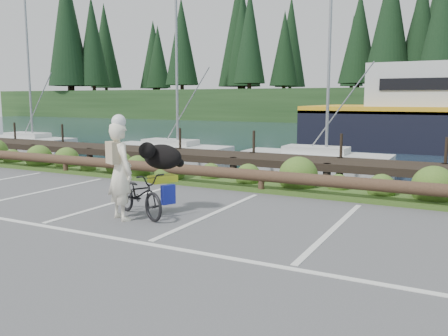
# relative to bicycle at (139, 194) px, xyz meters

# --- Properties ---
(ground) EXTENTS (72.00, 72.00, 0.00)m
(ground) POSITION_rel_bicycle_xyz_m (1.27, -1.10, -0.47)
(ground) COLOR #4D4D4F
(harbor_backdrop) EXTENTS (170.00, 160.00, 30.00)m
(harbor_backdrop) POSITION_rel_bicycle_xyz_m (1.66, 77.41, -0.47)
(harbor_backdrop) COLOR #172839
(harbor_backdrop) RESTS_ON ground
(vegetation_strip) EXTENTS (34.00, 1.60, 0.10)m
(vegetation_strip) POSITION_rel_bicycle_xyz_m (1.27, 4.20, -0.42)
(vegetation_strip) COLOR #3D5B21
(vegetation_strip) RESTS_ON ground
(log_rail) EXTENTS (32.00, 0.30, 0.60)m
(log_rail) POSITION_rel_bicycle_xyz_m (1.27, 3.50, -0.47)
(log_rail) COLOR #443021
(log_rail) RESTS_ON ground
(bicycle) EXTENTS (1.89, 1.29, 0.94)m
(bicycle) POSITION_rel_bicycle_xyz_m (0.00, 0.00, 0.00)
(bicycle) COLOR black
(bicycle) RESTS_ON ground
(cyclist) EXTENTS (0.85, 0.72, 1.98)m
(cyclist) POSITION_rel_bicycle_xyz_m (-0.17, -0.38, 0.52)
(cyclist) COLOR white
(cyclist) RESTS_ON ground
(dog) EXTENTS (0.79, 1.04, 0.54)m
(dog) POSITION_rel_bicycle_xyz_m (0.23, 0.53, 0.74)
(dog) COLOR black
(dog) RESTS_ON bicycle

